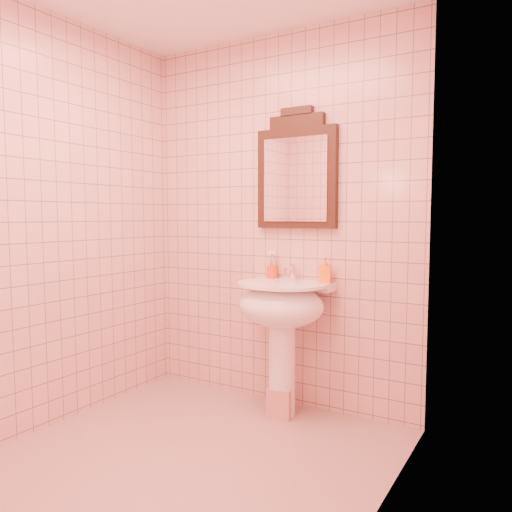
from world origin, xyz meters
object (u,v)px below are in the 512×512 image
Objects in this scene: toothbrush_cup at (272,272)px; soap_dispenser at (325,270)px; mirror at (297,173)px; towel at (280,403)px; pedestal_sink at (282,314)px.

toothbrush_cup is 1.01× the size of soap_dispenser.
towel is (0.01, -0.23, -1.47)m from mirror.
pedestal_sink is 0.93m from mirror.
soap_dispenser is at bearing -11.58° from mirror.
toothbrush_cup and soap_dispenser have the same top height.
towel is at bearing -78.99° from pedestal_sink.
soap_dispenser is (0.23, -0.05, -0.62)m from mirror.
towel is (-0.22, -0.18, -0.85)m from soap_dispenser.
pedestal_sink is at bearing -46.38° from toothbrush_cup.
pedestal_sink is 0.57m from towel.
mirror is 4.18× the size of towel.
mirror is 0.68m from toothbrush_cup.
mirror is 4.79× the size of toothbrush_cup.
toothbrush_cup is 0.39m from soap_dispenser.
pedestal_sink is at bearing -90.00° from mirror.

